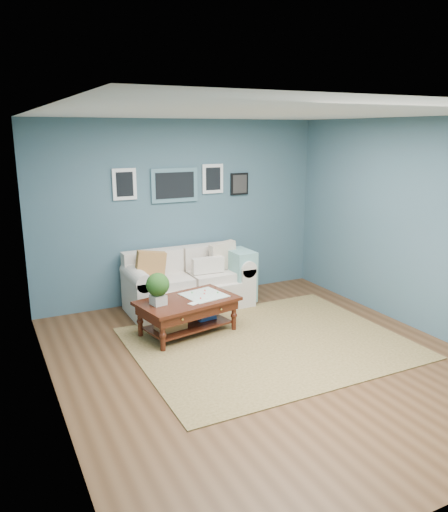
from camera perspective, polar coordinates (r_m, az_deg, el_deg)
room_shell at (r=5.40m, az=4.82°, el=1.57°), size 5.00×5.02×2.70m
area_rug at (r=6.22m, az=5.12°, el=-9.84°), size 3.20×2.56×0.01m
loveseat at (r=7.33m, az=-3.56°, el=-2.90°), size 1.84×0.84×0.95m
coffee_table at (r=6.33m, az=-4.73°, el=-5.73°), size 1.34×0.94×0.86m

